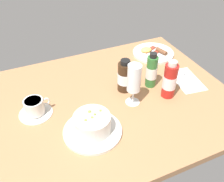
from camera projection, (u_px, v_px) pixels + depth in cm
name	position (u px, v px, depth cm)	size (l,w,h in cm)	color
ground_plane	(106.00, 102.00, 110.84)	(110.00, 84.00, 3.00)	#A8754C
porridge_bowl	(92.00, 125.00, 92.69)	(22.13, 22.13, 8.91)	silver
cutlery_setting	(186.00, 79.00, 121.50)	(14.14, 20.95, 0.90)	silver
coffee_cup	(35.00, 108.00, 101.09)	(13.55, 13.55, 7.08)	silver
wine_glass	(134.00, 80.00, 101.28)	(6.13, 6.13, 18.75)	white
jam_jar	(132.00, 75.00, 119.85)	(6.09, 6.09, 5.65)	#3C240E
sauce_bottle_brown	(125.00, 77.00, 111.39)	(6.49, 6.49, 15.54)	#382314
sauce_bottle_red	(170.00, 81.00, 107.34)	(5.87, 5.87, 17.65)	#B21E19
sauce_bottle_green	(152.00, 71.00, 113.47)	(5.03, 5.03, 17.03)	#337233
breakfast_plate	(153.00, 53.00, 140.00)	(22.55, 22.55, 3.70)	silver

